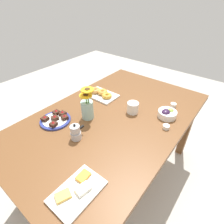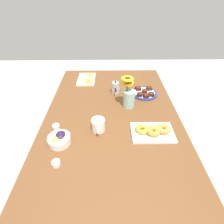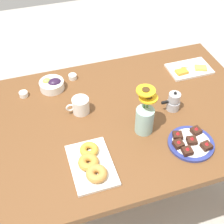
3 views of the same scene
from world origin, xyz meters
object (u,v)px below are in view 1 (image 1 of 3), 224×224
at_px(cheese_platter, 77,190).
at_px(jam_cup_berry, 166,127).
at_px(dessert_plate, 56,120).
at_px(moka_pot, 76,133).
at_px(dining_table, 112,125).
at_px(croissant_platter, 101,94).
at_px(grape_bowl, 167,113).
at_px(jam_cup_honey, 173,105).
at_px(coffee_mug, 133,107).
at_px(flower_vase, 87,108).

xyz_separation_m(cheese_platter, jam_cup_berry, (0.70, -0.14, 0.00)).
xyz_separation_m(jam_cup_berry, dessert_plate, (-0.43, 0.67, -0.00)).
xyz_separation_m(cheese_platter, moka_pot, (0.25, 0.28, 0.04)).
distance_m(cheese_platter, dessert_plate, 0.60).
height_order(dining_table, croissant_platter, croissant_platter).
xyz_separation_m(dining_table, cheese_platter, (-0.58, -0.25, 0.10)).
bearing_deg(grape_bowl, moka_pot, 148.15).
distance_m(cheese_platter, croissant_platter, 0.92).
bearing_deg(jam_cup_honey, dessert_plate, 140.24).
bearing_deg(dining_table, dessert_plate, 136.34).
relative_size(jam_cup_honey, jam_cup_berry, 1.00).
bearing_deg(cheese_platter, jam_cup_berry, -11.03).
height_order(grape_bowl, jam_cup_berry, grape_bowl).
height_order(dining_table, grape_bowl, grape_bowl).
xyz_separation_m(coffee_mug, jam_cup_honey, (0.28, -0.22, -0.03)).
relative_size(grape_bowl, jam_cup_honey, 2.91).
distance_m(coffee_mug, cheese_platter, 0.74).
relative_size(coffee_mug, moka_pot, 1.05).
height_order(jam_cup_berry, dessert_plate, dessert_plate).
xyz_separation_m(dining_table, jam_cup_honey, (0.42, -0.31, 0.10)).
relative_size(coffee_mug, jam_cup_berry, 2.60).
bearing_deg(moka_pot, jam_cup_berry, -42.58).
height_order(flower_vase, moka_pot, flower_vase).
bearing_deg(jam_cup_honey, grape_bowl, -174.36).
bearing_deg(cheese_platter, croissant_platter, 34.15).
bearing_deg(jam_cup_berry, jam_cup_honey, 13.36).
relative_size(dining_table, jam_cup_honey, 33.33).
height_order(grape_bowl, cheese_platter, grape_bowl).
xyz_separation_m(dessert_plate, moka_pot, (-0.03, -0.26, 0.04)).
xyz_separation_m(coffee_mug, croissant_platter, (0.04, 0.36, -0.02)).
distance_m(coffee_mug, flower_vase, 0.35).
bearing_deg(grape_bowl, dining_table, 127.75).
bearing_deg(dessert_plate, jam_cup_berry, -57.58).
relative_size(jam_cup_honey, dessert_plate, 0.22).
relative_size(dessert_plate, moka_pot, 1.87).
distance_m(jam_cup_honey, flower_vase, 0.71).
height_order(coffee_mug, moka_pot, moka_pot).
bearing_deg(jam_cup_honey, coffee_mug, 141.53).
bearing_deg(cheese_platter, dessert_plate, 62.88).
distance_m(dining_table, cheese_platter, 0.64).
bearing_deg(coffee_mug, jam_cup_honey, -38.47).
height_order(croissant_platter, flower_vase, flower_vase).
relative_size(grape_bowl, moka_pot, 1.18).
bearing_deg(coffee_mug, croissant_platter, 83.97).
bearing_deg(jam_cup_honey, cheese_platter, 176.20).
distance_m(dining_table, moka_pot, 0.36).
bearing_deg(jam_cup_honey, moka_pot, 155.18).
distance_m(dining_table, grape_bowl, 0.43).
relative_size(dessert_plate, flower_vase, 0.88).
xyz_separation_m(coffee_mug, jam_cup_berry, (-0.02, -0.29, -0.03)).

